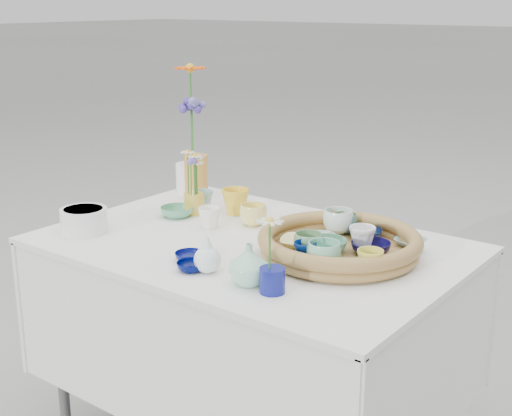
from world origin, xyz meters
The scene contains 32 objects.
wicker_tray centered at (0.28, 0.05, 0.80)m, with size 0.47×0.47×0.08m, color olive, non-canonical shape.
tray_ceramic_0 centered at (0.29, 0.19, 0.80)m, with size 0.10×0.10×0.03m, color #0B193D.
tray_ceramic_1 centered at (0.36, 0.08, 0.80)m, with size 0.11×0.11×0.04m, color #0C0836.
tray_ceramic_2 centered at (0.43, -0.05, 0.82)m, with size 0.07×0.07×0.07m, color #D5CD43.
tray_ceramic_3 centered at (0.25, 0.02, 0.80)m, with size 0.12×0.12×0.04m, color #60A380.
tray_ceramic_4 centered at (0.23, -0.03, 0.82)m, with size 0.08×0.08×0.07m, color #679765.
tray_ceramic_5 centered at (0.20, 0.08, 0.80)m, with size 0.09×0.09×0.03m, color #A4C8C0.
tray_ceramic_6 centered at (0.19, 0.19, 0.82)m, with size 0.10×0.10×0.08m, color white.
tray_ceramic_7 centered at (0.33, 0.10, 0.82)m, with size 0.08×0.08×0.07m, color white.
tray_ceramic_8 centered at (0.42, 0.22, 0.79)m, with size 0.09×0.09×0.02m, color #96BED1.
tray_ceramic_9 centered at (0.25, -0.09, 0.81)m, with size 0.07×0.07×0.06m, color #031958.
tray_ceramic_10 centered at (0.17, 0.01, 0.80)m, with size 0.12×0.12×0.03m, color #FAF091.
tray_ceramic_11 centered at (0.32, -0.09, 0.82)m, with size 0.09×0.09×0.07m, color #78C4A4.
tray_ceramic_12 centered at (0.20, 0.21, 0.81)m, with size 0.08×0.08×0.06m, color #4A7A64.
loose_ceramic_0 centered at (-0.23, 0.20, 0.81)m, with size 0.10×0.10×0.09m, color yellow.
loose_ceramic_1 centered at (-0.10, 0.14, 0.80)m, with size 0.09×0.09×0.07m, color #FFE979.
loose_ceramic_2 centered at (-0.37, 0.05, 0.78)m, with size 0.11×0.11×0.04m, color #4E9D73.
loose_ceramic_3 centered at (-0.20, 0.03, 0.80)m, with size 0.07×0.07×0.07m, color white.
loose_ceramic_4 centered at (-0.04, -0.24, 0.78)m, with size 0.08×0.08×0.03m, color #050B57.
loose_ceramic_5 centered at (-0.37, 0.20, 0.80)m, with size 0.07×0.07×0.06m, color #87B6AE.
loose_ceramic_6 centered at (0.01, -0.29, 0.78)m, with size 0.08×0.08×0.03m, color #000746.
fluted_bowl centered at (-0.49, -0.25, 0.80)m, with size 0.15×0.15×0.08m, color white, non-canonical shape.
bud_vase_paleblue centered at (0.06, -0.27, 0.82)m, with size 0.07×0.07×0.12m, color white, non-canonical shape.
bud_vase_seafoam centered at (0.20, -0.27, 0.82)m, with size 0.11×0.11×0.11m, color #99DEBC.
bud_vase_cobalt centered at (0.28, -0.28, 0.80)m, with size 0.07×0.07×0.07m, color navy.
single_daisy centered at (0.27, -0.28, 0.89)m, with size 0.08×0.08×0.14m, color white, non-canonical shape.
tall_vase_yellow centered at (-0.48, 0.28, 0.85)m, with size 0.09×0.09×0.16m, color gold.
gerbera centered at (-0.49, 0.28, 1.09)m, with size 0.13×0.13×0.34m, color #FF5200, non-canonical shape.
hydrangea centered at (-0.49, 0.27, 1.02)m, with size 0.07×0.07×0.26m, color #453495, non-canonical shape.
white_pitcher centered at (-0.55, 0.30, 0.82)m, with size 0.12×0.09×0.12m, color white, non-canonical shape.
daisy_cup centered at (-0.35, 0.12, 0.80)m, with size 0.07×0.07×0.07m, color gold.
daisy_posy centered at (-0.34, 0.11, 0.91)m, with size 0.08×0.08×0.15m, color white, non-canonical shape.
Camera 1 is at (1.27, -1.63, 1.48)m, focal length 50.00 mm.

